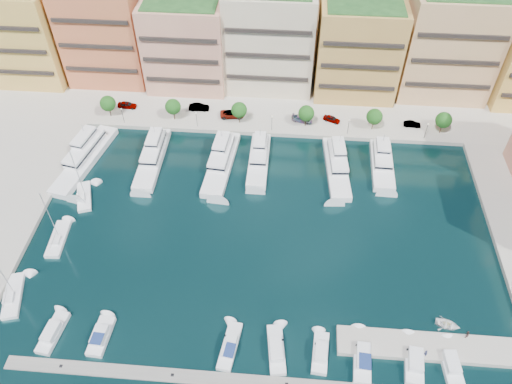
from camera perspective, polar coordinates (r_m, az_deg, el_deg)
ground at (r=99.03m, az=0.71°, el=-4.75°), size 400.00×400.00×0.00m
north_quay at (r=146.28m, az=2.53°, el=14.36°), size 220.00×64.00×2.00m
south_pontoon at (r=83.62m, az=-3.08°, el=-20.70°), size 72.00×2.20×0.35m
finger_pier at (r=90.62m, az=19.74°, el=-16.51°), size 32.00×5.00×2.00m
apartment_0 at (r=146.80m, az=-25.41°, el=16.12°), size 22.00×16.50×24.80m
apartment_1 at (r=138.88m, az=-16.85°, el=17.43°), size 20.00×16.50×26.80m
apartment_2 at (r=132.36m, az=-7.99°, el=16.48°), size 20.00×15.50×22.80m
apartment_3 at (r=130.75m, az=1.58°, el=17.27°), size 22.00×16.50×25.80m
apartment_4 at (r=130.37m, az=11.59°, el=15.75°), size 20.00×15.50×23.80m
apartment_5 at (r=135.85m, az=21.20°, el=15.62°), size 22.00×16.50×26.80m
tree_0 at (r=127.74m, az=-16.58°, el=9.67°), size 3.80×3.80×5.65m
tree_1 at (r=123.17m, az=-9.47°, el=9.59°), size 3.80×3.80×5.65m
tree_2 at (r=120.56m, az=-1.94°, el=9.35°), size 3.80×3.80×5.65m
tree_3 at (r=120.05m, az=5.77°, el=8.94°), size 3.80×3.80×5.65m
tree_4 at (r=121.66m, az=13.38°, el=8.38°), size 3.80×3.80×5.65m
tree_5 at (r=125.30m, az=20.66°, el=7.70°), size 3.80×3.80×5.65m
lamppost_0 at (r=125.22m, az=-15.04°, el=8.70°), size 0.30×0.30×4.20m
lamppost_1 at (r=120.70m, az=-6.83°, el=8.52°), size 0.30×0.30×4.20m
lamppost_2 at (r=118.77m, az=1.83°, el=8.15°), size 0.30×0.30×4.20m
lamppost_3 at (r=119.55m, az=10.55°, el=7.59°), size 0.30×0.30×4.20m
lamppost_4 at (r=122.98m, az=18.94°, el=6.88°), size 0.30×0.30×4.20m
yacht_0 at (r=119.50m, az=-18.88°, el=3.93°), size 9.15×23.78×7.30m
yacht_1 at (r=115.71m, az=-11.71°, el=4.08°), size 4.63×20.18×7.30m
yacht_2 at (r=112.39m, az=-3.96°, el=3.69°), size 6.53×21.10×7.30m
yacht_3 at (r=112.80m, az=0.35°, el=4.01°), size 4.33×17.30×7.30m
yacht_4 at (r=112.48m, az=9.19°, el=3.07°), size 5.99×19.83×7.30m
yacht_5 at (r=115.15m, az=14.21°, el=3.37°), size 5.03×15.94×7.30m
cruiser_0 at (r=92.86m, az=-22.21°, el=-14.68°), size 3.48×8.01×2.55m
cruiser_1 at (r=89.87m, az=-17.32°, el=-15.49°), size 3.13×7.29×2.66m
cruiser_4 at (r=85.39m, az=-3.02°, el=-17.21°), size 3.50×8.69×2.66m
cruiser_5 at (r=85.10m, az=2.33°, el=-17.59°), size 3.64×8.78×2.55m
cruiser_6 at (r=85.42m, az=7.36°, el=-17.81°), size 3.02×7.32×2.55m
cruiser_7 at (r=86.23m, az=12.05°, el=-17.92°), size 3.35×9.26×2.66m
cruiser_8 at (r=87.98m, az=17.60°, el=-17.87°), size 3.76×8.51×2.55m
cruiser_9 at (r=89.60m, az=21.30°, el=-17.76°), size 3.23×7.95×2.55m
sailboat_1 at (r=105.03m, az=-21.66°, el=-5.06°), size 3.42×9.13×13.20m
sailboat_2 at (r=111.21m, az=-19.04°, el=-0.55°), size 5.35×8.83×13.20m
sailboat_0 at (r=100.01m, az=-26.00°, el=-10.66°), size 5.13×9.66×13.20m
tender_2 at (r=93.11m, az=21.05°, el=-13.98°), size 4.77×3.96×0.85m
tender_3 at (r=93.26m, az=21.01°, el=-13.84°), size 1.79×1.63×0.81m
car_0 at (r=131.19m, az=-14.51°, el=9.62°), size 4.80×2.11×1.61m
car_1 at (r=127.11m, az=-6.54°, el=9.61°), size 5.09×1.96×1.65m
car_2 at (r=124.25m, az=-2.73°, el=8.92°), size 6.29×3.50×1.66m
car_3 at (r=123.16m, az=5.29°, el=8.32°), size 5.41×3.17×1.47m
car_4 at (r=124.09m, az=8.65°, el=8.27°), size 4.51×3.25×1.43m
car_5 at (r=126.87m, az=17.42°, el=7.41°), size 4.14×1.66×1.34m
person_0 at (r=87.72m, az=18.83°, el=-17.03°), size 0.65×0.66×1.54m
person_1 at (r=91.59m, az=22.95°, el=-14.76°), size 1.02×0.94×1.68m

